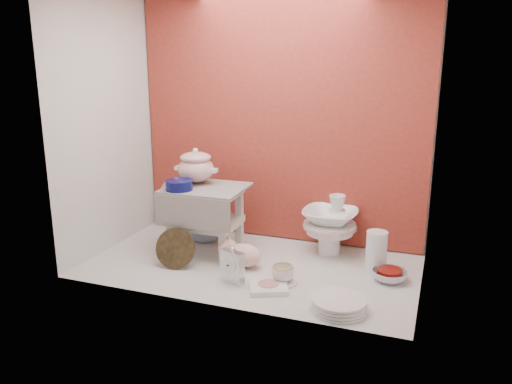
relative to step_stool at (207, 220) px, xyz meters
The scene contains 17 objects.
ground 0.39m from the step_stool, 18.92° to the right, with size 1.80×1.80×0.00m, color silver.
niche_shell 0.80m from the step_stool, 12.13° to the left, with size 1.86×1.03×1.53m.
step_stool is the anchor object (origin of this frame).
soup_tureen 0.32m from the step_stool, 145.99° to the left, with size 0.25×0.25×0.21m, color white, non-canonical shape.
cobalt_bowl 0.28m from the step_stool, 135.10° to the right, with size 0.15×0.15×0.06m, color #0A0E4E.
floral_platter 0.48m from the step_stool, 139.49° to the left, with size 0.35×0.07×0.35m, color white, non-canonical shape.
blue_white_vase 0.21m from the step_stool, 118.87° to the left, with size 0.25×0.25×0.26m, color white.
lacquer_tray 0.29m from the step_stool, 102.84° to the right, with size 0.23×0.10×0.22m, color black, non-canonical shape.
mantel_clock 0.48m from the step_stool, 48.46° to the right, with size 0.13×0.05×0.19m, color silver.
plush_pig 0.35m from the step_stool, 26.44° to the right, with size 0.24×0.17×0.14m, color beige.
teacup_saucer 0.64m from the step_stool, 25.68° to the right, with size 0.15×0.15×0.01m, color white.
gold_rim_teacup 0.63m from the step_stool, 25.68° to the right, with size 0.11×0.11×0.09m, color white.
lattice_dish 0.65m from the step_stool, 35.24° to the right, with size 0.19×0.19×0.03m, color white.
dinner_plate_stack 1.01m from the step_stool, 27.52° to the right, with size 0.27×0.27×0.06m, color white.
crystal_bowl 1.08m from the step_stool, ahead, with size 0.18×0.18×0.06m, color silver.
clear_glass_vase 0.98m from the step_stool, ahead, with size 0.11×0.11×0.23m, color silver.
porcelain_tower 0.72m from the step_stool, 17.83° to the left, with size 0.32×0.32×0.36m, color white, non-canonical shape.
Camera 1 is at (0.95, -2.50, 1.14)m, focal length 36.33 mm.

